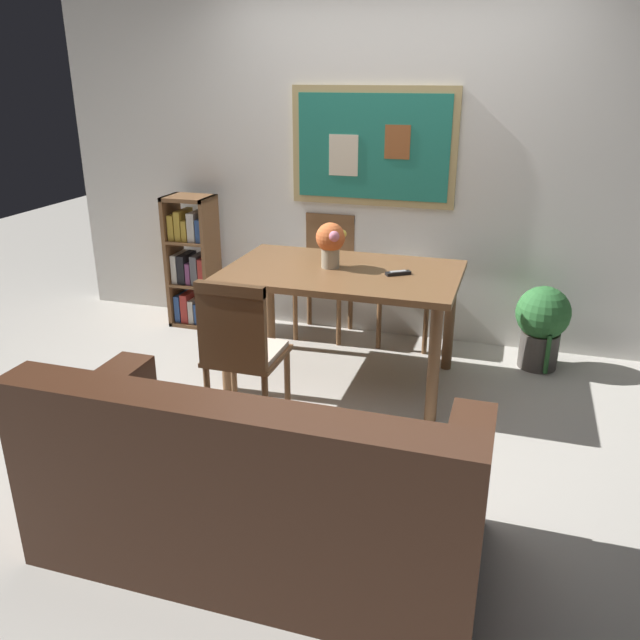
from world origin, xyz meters
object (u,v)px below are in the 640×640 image
(leather_couch, at_px, (257,491))
(bookshelf, at_px, (193,265))
(flower_vase, at_px, (331,241))
(dining_chair_far_left, at_px, (327,265))
(dining_chair_far_right, at_px, (410,271))
(tv_remote, at_px, (398,273))
(dining_chair_near_left, at_px, (241,345))
(potted_ivy, at_px, (542,323))
(dining_table, at_px, (342,285))

(leather_couch, bearing_deg, bookshelf, 122.78)
(leather_couch, xyz_separation_m, flower_vase, (-0.21, 1.75, 0.61))
(dining_chair_far_left, height_order, dining_chair_far_right, same)
(dining_chair_far_left, bearing_deg, leather_couch, -79.52)
(dining_chair_far_left, distance_m, tv_remote, 1.08)
(dining_chair_far_right, bearing_deg, bookshelf, -173.49)
(dining_chair_near_left, bearing_deg, tv_remote, 50.04)
(dining_chair_near_left, distance_m, dining_chair_far_right, 1.77)
(bookshelf, xyz_separation_m, flower_vase, (1.30, -0.60, 0.43))
(dining_chair_near_left, relative_size, dining_chair_far_left, 1.00)
(dining_chair_far_left, distance_m, leather_couch, 2.56)
(flower_vase, bearing_deg, potted_ivy, 22.58)
(dining_chair_far_right, relative_size, bookshelf, 0.88)
(bookshelf, bearing_deg, leather_couch, -57.22)
(dining_chair_far_left, xyz_separation_m, dining_chair_far_right, (0.64, 0.03, 0.00))
(dining_chair_near_left, bearing_deg, leather_couch, -62.77)
(dining_table, bearing_deg, flower_vase, 160.79)
(dining_chair_near_left, relative_size, potted_ivy, 1.58)
(leather_couch, xyz_separation_m, tv_remote, (0.23, 1.72, 0.45))
(flower_vase, bearing_deg, dining_chair_far_right, 64.34)
(dining_chair_far_right, bearing_deg, flower_vase, -115.66)
(dining_table, xyz_separation_m, flower_vase, (-0.09, 0.03, 0.27))
(dining_chair_far_right, xyz_separation_m, potted_ivy, (0.95, -0.24, -0.21))
(dining_table, relative_size, dining_chair_far_right, 1.60)
(bookshelf, bearing_deg, dining_chair_near_left, -54.13)
(dining_table, bearing_deg, dining_chair_far_left, 113.31)
(tv_remote, bearing_deg, dining_table, 179.64)
(dining_chair_near_left, height_order, potted_ivy, dining_chair_near_left)
(dining_table, height_order, dining_chair_far_right, dining_chair_far_right)
(bookshelf, bearing_deg, dining_chair_far_right, 6.51)
(dining_chair_far_right, relative_size, flower_vase, 3.18)
(leather_couch, bearing_deg, dining_chair_near_left, 117.23)
(leather_couch, bearing_deg, dining_table, 94.09)
(dining_chair_far_right, bearing_deg, dining_chair_far_left, -177.23)
(leather_couch, height_order, potted_ivy, leather_couch)
(dining_chair_near_left, distance_m, flower_vase, 0.97)
(dining_chair_far_right, bearing_deg, leather_couch, -93.87)
(dining_table, relative_size, leather_couch, 0.81)
(dining_table, height_order, potted_ivy, dining_table)
(potted_ivy, bearing_deg, tv_remote, -146.70)
(dining_chair_far_right, distance_m, tv_remote, 0.86)
(dining_chair_far_left, relative_size, flower_vase, 3.18)
(potted_ivy, relative_size, tv_remote, 3.75)
(leather_couch, height_order, bookshelf, bookshelf)
(leather_couch, relative_size, bookshelf, 1.75)
(potted_ivy, bearing_deg, bookshelf, 178.96)
(leather_couch, distance_m, potted_ivy, 2.56)
(dining_chair_near_left, relative_size, dining_chair_far_right, 1.00)
(dining_table, bearing_deg, dining_chair_far_right, 70.29)
(potted_ivy, bearing_deg, dining_chair_far_right, 165.79)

